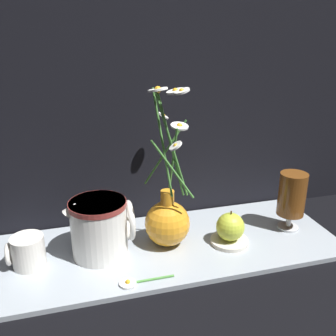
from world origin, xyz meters
TOP-DOWN VIEW (x-y plane):
  - ground_plane at (0.00, 0.00)m, footprint 6.00×6.00m
  - shelf at (0.00, 0.00)m, footprint 0.85×0.31m
  - backdrop_wall at (0.00, 0.17)m, footprint 1.35×0.02m
  - vase_with_flowers at (-0.00, 0.01)m, footprint 0.12×0.22m
  - yellow_mug at (-0.32, 0.00)m, footprint 0.08×0.07m
  - ceramic_pitcher at (-0.16, 0.01)m, footprint 0.16×0.13m
  - tea_glass at (0.33, -0.01)m, footprint 0.07×0.07m
  - saucer_plate at (0.15, -0.03)m, footprint 0.09×0.09m
  - orange_fruit at (0.15, -0.03)m, footprint 0.07×0.07m
  - loose_daisy at (-0.11, -0.13)m, footprint 0.12×0.04m

SIDE VIEW (x-z plane):
  - ground_plane at x=0.00m, z-range 0.00..0.00m
  - shelf at x=0.00m, z-range 0.00..0.01m
  - loose_daisy at x=-0.11m, z-range 0.01..0.02m
  - saucer_plate at x=0.15m, z-range 0.01..0.02m
  - yellow_mug at x=-0.32m, z-range 0.01..0.08m
  - orange_fruit at x=0.15m, z-range 0.02..0.10m
  - vase_with_flowers at x=0.00m, z-range -0.11..0.28m
  - ceramic_pitcher at x=-0.16m, z-range 0.01..0.16m
  - tea_glass at x=0.33m, z-range 0.03..0.19m
  - backdrop_wall at x=0.00m, z-range 0.00..1.10m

